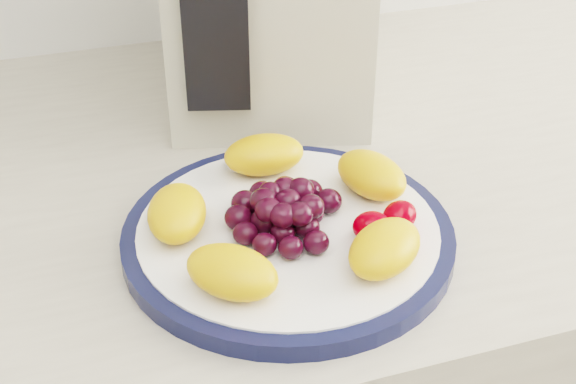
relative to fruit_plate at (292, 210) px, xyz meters
name	(u,v)px	position (x,y,z in m)	size (l,w,h in m)	color
plate_rim	(288,236)	(0.00, 0.00, -0.03)	(0.26, 0.26, 0.01)	#101637
plate_face	(288,235)	(0.00, 0.00, -0.02)	(0.24, 0.24, 0.02)	white
fruit_plate	(292,210)	(0.00, 0.00, 0.00)	(0.23, 0.22, 0.03)	orange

